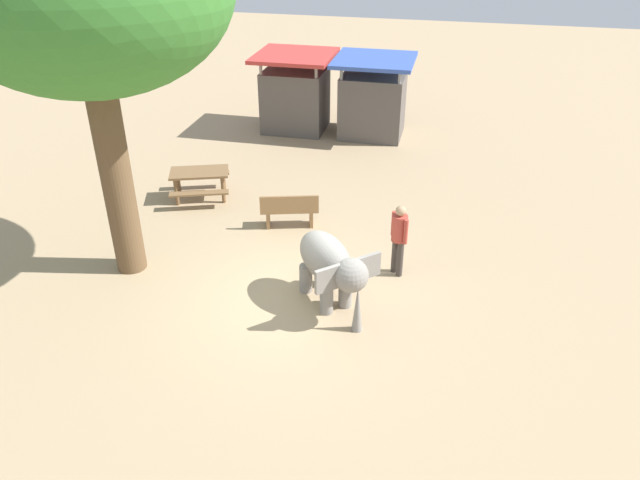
{
  "coord_description": "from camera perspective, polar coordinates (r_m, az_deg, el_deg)",
  "views": [
    {
      "loc": [
        2.76,
        -9.72,
        7.26
      ],
      "look_at": [
        0.31,
        1.09,
        0.8
      ],
      "focal_mm": 34.44,
      "sensor_mm": 36.0,
      "label": 1
    }
  ],
  "objects": [
    {
      "name": "market_stall_blue",
      "position": [
        20.5,
        4.92,
        12.74
      ],
      "size": [
        2.5,
        2.5,
        2.52
      ],
      "color": "#59514C",
      "rests_on": "ground_plane"
    },
    {
      "name": "elephant",
      "position": [
        11.81,
        1.01,
        -2.31
      ],
      "size": [
        1.9,
        1.94,
        1.43
      ],
      "rotation": [
        0.0,
        0.0,
        5.45
      ],
      "color": "gray",
      "rests_on": "ground_plane"
    },
    {
      "name": "picnic_table_near",
      "position": [
        16.44,
        -11.12,
        5.67
      ],
      "size": [
        1.91,
        1.9,
        0.78
      ],
      "rotation": [
        0.0,
        0.0,
        0.34
      ],
      "color": "brown",
      "rests_on": "ground_plane"
    },
    {
      "name": "market_stall_red",
      "position": [
        20.99,
        -2.3,
        13.24
      ],
      "size": [
        2.5,
        2.5,
        2.52
      ],
      "color": "#59514C",
      "rests_on": "ground_plane"
    },
    {
      "name": "wooden_bench",
      "position": [
        14.79,
        -2.86,
        2.84
      ],
      "size": [
        1.46,
        0.77,
        0.88
      ],
      "rotation": [
        0.0,
        0.0,
        0.28
      ],
      "color": "olive",
      "rests_on": "ground_plane"
    },
    {
      "name": "person_handler",
      "position": [
        12.83,
        7.35,
        0.46
      ],
      "size": [
        0.38,
        0.4,
        1.62
      ],
      "rotation": [
        0.0,
        0.0,
        -2.39
      ],
      "color": "#3F3833",
      "rests_on": "ground_plane"
    },
    {
      "name": "ground_plane",
      "position": [
        12.45,
        -2.52,
        -5.5
      ],
      "size": [
        60.0,
        60.0,
        0.0
      ],
      "primitive_type": "plane",
      "color": "tan"
    }
  ]
}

